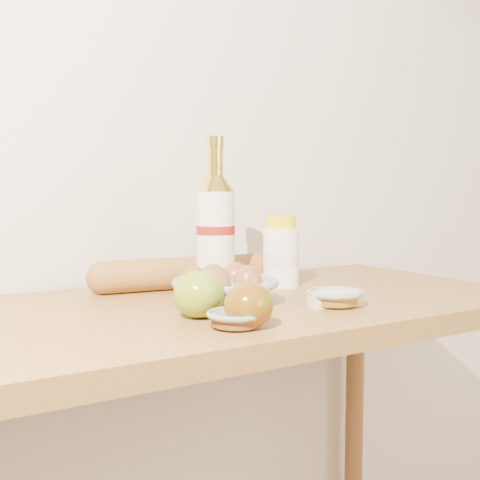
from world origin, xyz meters
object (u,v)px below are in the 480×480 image
table (232,363)px  cream_bottle (281,254)px  bourbon_bottle (216,231)px  egg_bowl (224,287)px  baguette (182,273)px

table → cream_bottle: (0.18, 0.09, 0.20)m
bourbon_bottle → egg_bowl: (-0.03, -0.09, -0.10)m
table → bourbon_bottle: size_ratio=3.74×
bourbon_bottle → cream_bottle: bourbon_bottle is taller
egg_bowl → baguette: egg_bowl is taller
cream_bottle → egg_bowl: bearing=-168.0°
table → bourbon_bottle: bourbon_bottle is taller
baguette → egg_bowl: bearing=-84.6°
table → bourbon_bottle: (0.01, 0.08, 0.25)m
bourbon_bottle → cream_bottle: 0.18m
bourbon_bottle → egg_bowl: bearing=-122.1°
table → egg_bowl: size_ratio=5.21×
table → egg_bowl: bearing=-155.0°
bourbon_bottle → table: bearing=-107.9°
table → egg_bowl: 0.16m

